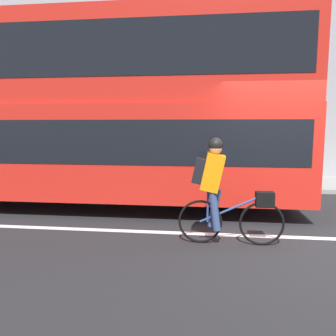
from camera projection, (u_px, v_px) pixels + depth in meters
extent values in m
plane|color=#232326|center=(307.00, 244.00, 4.86)|extent=(80.00, 80.00, 0.00)
cube|color=silver|center=(301.00, 238.00, 5.15)|extent=(50.00, 0.14, 0.01)
cube|color=gray|center=(256.00, 182.00, 9.92)|extent=(60.00, 2.59, 0.11)
cube|color=#9E9EA3|center=(253.00, 77.00, 10.92)|extent=(60.00, 0.30, 6.75)
cylinder|color=black|center=(216.00, 183.00, 7.03)|extent=(1.06, 0.30, 1.06)
cube|color=red|center=(87.00, 149.00, 7.27)|extent=(9.17, 2.58, 1.83)
cube|color=black|center=(87.00, 139.00, 7.24)|extent=(8.80, 2.60, 0.81)
cube|color=red|center=(85.00, 67.00, 7.04)|extent=(9.17, 2.48, 1.73)
cube|color=black|center=(85.00, 62.00, 7.03)|extent=(8.80, 2.50, 0.97)
torus|color=black|center=(262.00, 224.00, 4.79)|extent=(0.66, 0.04, 0.66)
torus|color=black|center=(200.00, 222.00, 4.89)|extent=(0.66, 0.04, 0.66)
cylinder|color=#2D4C8C|center=(231.00, 209.00, 4.81)|extent=(0.91, 0.03, 0.45)
cylinder|color=#2D4C8C|center=(208.00, 206.00, 4.85)|extent=(0.03, 0.03, 0.48)
cube|color=black|center=(265.00, 199.00, 4.74)|extent=(0.26, 0.16, 0.22)
cube|color=orange|center=(212.00, 172.00, 4.78)|extent=(0.37, 0.32, 0.58)
cube|color=black|center=(199.00, 171.00, 4.80)|extent=(0.21, 0.26, 0.38)
cylinder|color=#384C7A|center=(214.00, 208.00, 4.93)|extent=(0.21, 0.11, 0.59)
cylinder|color=#384C7A|center=(215.00, 211.00, 4.76)|extent=(0.19, 0.11, 0.59)
sphere|color=tan|center=(216.00, 148.00, 4.73)|extent=(0.19, 0.19, 0.19)
sphere|color=black|center=(216.00, 145.00, 4.72)|extent=(0.21, 0.21, 0.21)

